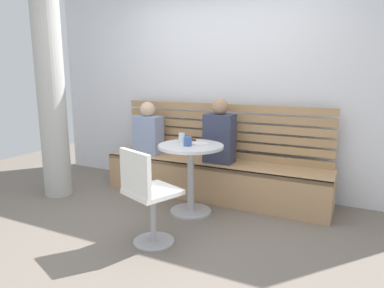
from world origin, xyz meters
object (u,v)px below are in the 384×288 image
at_px(cafe_table, 191,166).
at_px(person_adult, 220,134).
at_px(cup_mug_blue, 188,141).
at_px(plate_small, 200,144).
at_px(booth_bench, 213,179).
at_px(white_chair, 147,194).
at_px(cup_water_clear, 182,138).
at_px(phone_on_table, 189,140).
at_px(person_child_left, 148,131).

relative_size(cafe_table, person_adult, 0.99).
height_order(cup_mug_blue, plate_small, cup_mug_blue).
xyz_separation_m(booth_bench, cafe_table, (-0.03, -0.54, 0.30)).
bearing_deg(white_chair, cup_water_clear, 97.37).
bearing_deg(phone_on_table, plate_small, -154.13).
height_order(cup_water_clear, phone_on_table, cup_water_clear).
bearing_deg(booth_bench, cup_water_clear, -106.24).
bearing_deg(cup_mug_blue, cafe_table, 85.51).
bearing_deg(cup_mug_blue, phone_on_table, 113.36).
distance_m(white_chair, cup_water_clear, 0.91).
xyz_separation_m(person_adult, person_child_left, (-0.99, 0.00, -0.04)).
height_order(cafe_table, phone_on_table, phone_on_table).
distance_m(person_adult, cup_water_clear, 0.56).
bearing_deg(cup_mug_blue, plate_small, 58.70).
xyz_separation_m(person_adult, plate_small, (-0.02, -0.48, -0.03)).
relative_size(booth_bench, phone_on_table, 19.29).
height_order(person_child_left, cup_water_clear, person_child_left).
xyz_separation_m(cup_mug_blue, phone_on_table, (-0.12, 0.27, -0.04)).
distance_m(white_chair, person_child_left, 1.64).
bearing_deg(booth_bench, person_adult, 8.38).
distance_m(person_adult, plate_small, 0.48).
distance_m(white_chair, person_adult, 1.40).
distance_m(booth_bench, cafe_table, 0.62).
xyz_separation_m(person_child_left, plate_small, (0.97, -0.48, 0.01)).
distance_m(white_chair, cup_mug_blue, 0.82).
distance_m(booth_bench, white_chair, 1.37).
relative_size(white_chair, cup_mug_blue, 8.95).
distance_m(person_adult, cup_mug_blue, 0.62).
xyz_separation_m(white_chair, plate_small, (0.09, 0.88, 0.28)).
xyz_separation_m(white_chair, cup_mug_blue, (0.01, 0.75, 0.32)).
bearing_deg(cup_mug_blue, person_child_left, 145.28).
bearing_deg(person_adult, cafe_table, -100.09).
bearing_deg(plate_small, booth_bench, 96.12).
bearing_deg(person_child_left, phone_on_table, -23.88).
height_order(person_adult, cup_water_clear, person_adult).
height_order(white_chair, person_child_left, person_child_left).
bearing_deg(cafe_table, phone_on_table, 119.93).
bearing_deg(plate_small, cafe_table, -136.10).
bearing_deg(person_child_left, cafe_table, -31.87).
bearing_deg(person_adult, cup_water_clear, -112.90).
relative_size(white_chair, phone_on_table, 6.07).
height_order(white_chair, person_adult, person_adult).
bearing_deg(cafe_table, person_child_left, 148.13).
xyz_separation_m(cup_water_clear, plate_small, (0.20, 0.04, -0.05)).
bearing_deg(person_child_left, person_adult, -0.15).
distance_m(cafe_table, person_child_left, 1.07).
bearing_deg(plate_small, white_chair, -95.80).
height_order(cafe_table, plate_small, plate_small).
bearing_deg(booth_bench, plate_small, -83.88).
bearing_deg(phone_on_table, cup_water_clear, 151.36).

